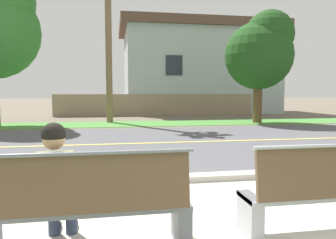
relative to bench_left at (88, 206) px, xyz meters
name	(u,v)px	position (x,y,z in m)	size (l,w,h in m)	color
ground_plane	(144,136)	(1.29, 7.87, -0.46)	(140.00, 140.00, 0.00)	#665B4C
sidewalk_pavement	(210,231)	(1.29, 0.27, -0.46)	(44.00, 3.60, 0.01)	beige
curb_edge	(176,179)	(1.29, 2.22, -0.41)	(44.00, 0.30, 0.11)	#ADA89E
street_asphalt	(149,143)	(1.29, 6.37, -0.46)	(52.00, 8.00, 0.01)	#515156
road_centre_line	(149,143)	(1.29, 6.37, -0.45)	(48.00, 0.14, 0.01)	#E0CC4C
far_verge_grass	(135,124)	(1.29, 12.27, -0.45)	(48.00, 2.80, 0.02)	#478438
bench_left	(88,206)	(0.00, 0.00, 0.00)	(1.97, 0.48, 1.01)	slate
bench_right	(333,192)	(2.57, 0.00, 0.00)	(1.97, 0.48, 1.01)	#9EA0A8
seated_person_olive	(57,180)	(-0.30, 0.17, 0.21)	(0.52, 0.68, 1.25)	#333D56
shade_tree_left	(261,51)	(7.45, 11.74, 3.09)	(3.32, 3.32, 5.48)	brown
garden_wall	(156,105)	(3.05, 17.59, 0.24)	(13.00, 0.36, 1.40)	gray
house_across_street	(197,69)	(6.67, 20.79, 2.86)	(11.76, 6.91, 6.56)	#A3ADB2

